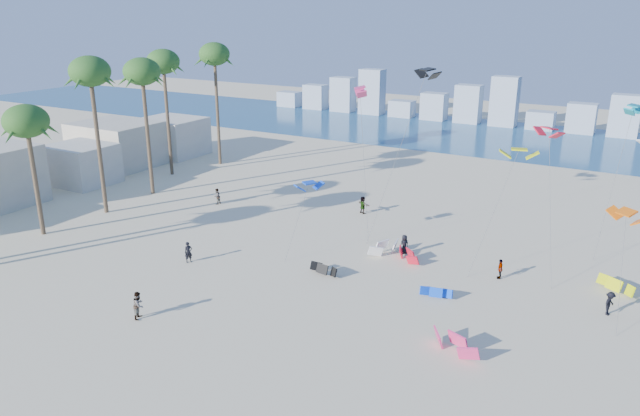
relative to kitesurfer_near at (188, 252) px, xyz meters
The scene contains 10 objects.
ground 12.27m from the kitesurfer_near, 60.73° to the right, with size 220.00×220.00×0.00m, color beige.
ocean 61.62m from the kitesurfer_near, 84.43° to the left, with size 220.00×220.00×0.00m, color navy.
kitesurfer_near is the anchor object (origin of this frame).
kitesurfer_mid 9.13m from the kitesurfer_near, 68.62° to the right, with size 0.91×0.71×1.86m, color gray.
kitesurfers_far 19.17m from the kitesurfer_near, 40.36° to the left, with size 42.64×11.70×1.78m.
grounded_kites 19.67m from the kitesurfer_near, 16.12° to the left, with size 22.41×15.38×1.06m.
flying_kites 25.70m from the kitesurfer_near, 34.18° to the left, with size 27.88×17.92×14.97m.
palm_row 20.83m from the kitesurfer_near, 161.59° to the left, with size 10.33×44.80×15.31m.
beachfront_buildings 29.56m from the kitesurfer_near, 159.90° to the left, with size 11.50×43.00×6.00m.
distant_skyline 71.52m from the kitesurfer_near, 86.15° to the left, with size 85.00×3.00×8.40m.
Camera 1 is at (24.82, -22.13, 19.20)m, focal length 33.55 mm.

